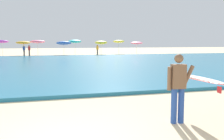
{
  "coord_description": "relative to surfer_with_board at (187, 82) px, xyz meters",
  "views": [
    {
      "loc": [
        -0.3,
        -4.9,
        2.02
      ],
      "look_at": [
        1.93,
        3.11,
        1.1
      ],
      "focal_mm": 40.67,
      "sensor_mm": 36.0,
      "label": 1
    }
  ],
  "objects": [
    {
      "name": "surfer_with_board",
      "position": [
        0.0,
        0.0,
        0.0
      ],
      "size": [
        1.08,
        2.56,
        1.73
      ],
      "color": "#284CA3",
      "rests_on": "ground"
    },
    {
      "name": "sea",
      "position": [
        -3.16,
        17.52,
        -0.96
      ],
      "size": [
        120.0,
        28.0,
        0.14
      ],
      "primitive_type": "cube",
      "color": "teal",
      "rests_on": "ground"
    },
    {
      "name": "beachgoer_near_row_left",
      "position": [
        4.99,
        33.35,
        -0.18
      ],
      "size": [
        0.32,
        0.2,
        1.58
      ],
      "color": "#383842",
      "rests_on": "ground"
    },
    {
      "name": "beach_umbrella_8",
      "position": [
        12.3,
        35.34,
        0.83
      ],
      "size": [
        2.11,
        2.12,
        2.1
      ],
      "color": "beige",
      "rests_on": "ground"
    },
    {
      "name": "beach_umbrella_1",
      "position": [
        -9.06,
        35.37,
        1.06
      ],
      "size": [
        1.88,
        1.91,
        2.38
      ],
      "color": "beige",
      "rests_on": "ground"
    },
    {
      "name": "beach_umbrella_2",
      "position": [
        -5.93,
        32.91,
        0.89
      ],
      "size": [
        2.03,
        2.05,
        2.17
      ],
      "color": "beige",
      "rests_on": "ground"
    },
    {
      "name": "beach_umbrella_6",
      "position": [
        5.43,
        32.72,
        0.9
      ],
      "size": [
        1.88,
        1.89,
        2.2
      ],
      "color": "beige",
      "rests_on": "ground"
    },
    {
      "name": "beach_umbrella_7",
      "position": [
        8.7,
        34.09,
        1.07
      ],
      "size": [
        1.84,
        1.86,
        2.36
      ],
      "color": "beige",
      "rests_on": "ground"
    },
    {
      "name": "beach_umbrella_5",
      "position": [
        1.75,
        35.37,
        1.1
      ],
      "size": [
        2.07,
        2.09,
        2.45
      ],
      "color": "beige",
      "rests_on": "ground"
    },
    {
      "name": "beachgoer_near_row_mid",
      "position": [
        -5.15,
        33.22,
        -0.18
      ],
      "size": [
        0.32,
        0.2,
        1.58
      ],
      "color": "#383842",
      "rests_on": "ground"
    },
    {
      "name": "beachgoer_near_row_right",
      "position": [
        -5.86,
        32.96,
        -0.18
      ],
      "size": [
        0.32,
        0.2,
        1.58
      ],
      "color": "#383842",
      "rests_on": "ground"
    },
    {
      "name": "beach_umbrella_4",
      "position": [
        -0.19,
        33.07,
        0.83
      ],
      "size": [
        2.25,
        2.29,
        2.22
      ],
      "color": "beige",
      "rests_on": "ground"
    },
    {
      "name": "beach_umbrella_3",
      "position": [
        -3.96,
        34.31,
        1.04
      ],
      "size": [
        2.24,
        2.25,
        2.33
      ],
      "color": "beige",
      "rests_on": "ground"
    }
  ]
}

